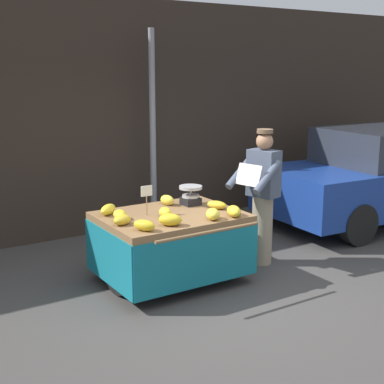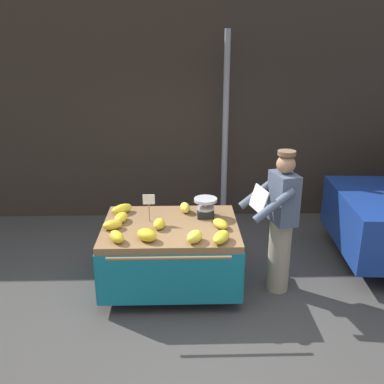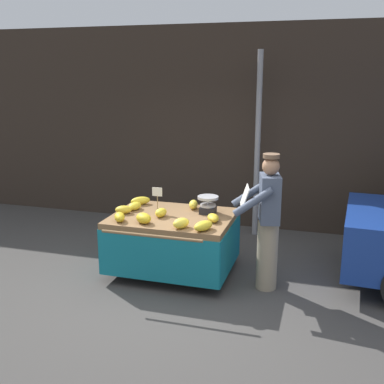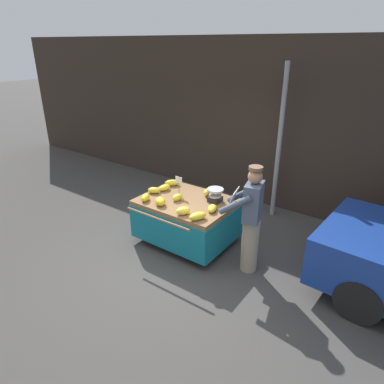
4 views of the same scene
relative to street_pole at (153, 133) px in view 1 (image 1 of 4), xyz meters
name	(u,v)px [view 1 (image 1 of 4)]	position (x,y,z in m)	size (l,w,h in m)	color
ground_plane	(229,295)	(-0.49, -2.60, -1.50)	(60.00, 60.00, 0.00)	#423F3D
back_wall	(108,117)	(-0.49, 0.49, 0.22)	(16.00, 0.24, 3.44)	#332821
street_pole	(153,133)	(0.00, 0.00, 0.00)	(0.09, 0.09, 3.00)	gray
banana_cart	(171,232)	(-0.81, -1.89, -0.90)	(1.59, 1.41, 0.81)	olive
weighing_scale	(191,195)	(-0.39, -1.65, -0.57)	(0.28, 0.28, 0.24)	black
price_sign	(147,194)	(-1.06, -1.78, -0.44)	(0.14, 0.01, 0.34)	#997A51
banana_bunch_0	(120,215)	(-1.39, -1.78, -0.63)	(0.14, 0.24, 0.10)	yellow
banana_bunch_1	(217,205)	(-0.23, -1.98, -0.64)	(0.14, 0.25, 0.10)	gold
banana_bunch_2	(170,220)	(-1.05, -2.30, -0.62)	(0.17, 0.25, 0.13)	gold
banana_bunch_3	(122,220)	(-1.47, -1.99, -0.63)	(0.16, 0.22, 0.11)	gold
banana_bunch_4	(234,211)	(-0.26, -2.35, -0.63)	(0.15, 0.29, 0.12)	yellow
banana_bunch_5	(167,200)	(-0.64, -1.51, -0.62)	(0.12, 0.21, 0.12)	yellow
banana_bunch_6	(165,212)	(-0.94, -1.99, -0.63)	(0.13, 0.20, 0.11)	yellow
banana_bunch_7	(144,225)	(-1.37, -2.31, -0.63)	(0.13, 0.25, 0.11)	gold
banana_bunch_8	(108,209)	(-1.42, -1.52, -0.63)	(0.13, 0.29, 0.12)	yellow
banana_bunch_9	(213,214)	(-0.54, -2.35, -0.62)	(0.15, 0.23, 0.13)	yellow
vendor_person	(262,197)	(0.45, -1.99, -0.62)	(0.66, 0.61, 1.71)	gray
parked_car	(380,175)	(3.38, -1.44, -0.75)	(4.00, 1.93, 1.51)	navy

